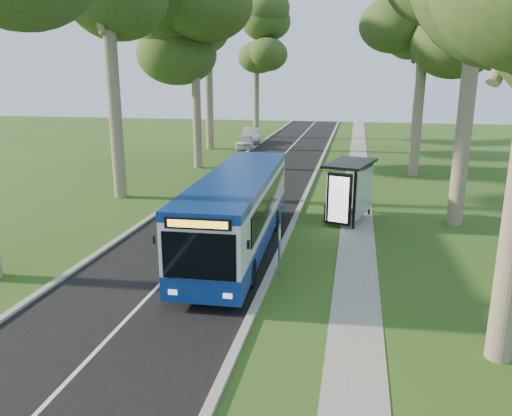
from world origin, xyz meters
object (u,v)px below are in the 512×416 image
at_px(bus_stop_sign, 280,231).
at_px(car_silver, 251,136).
at_px(bus, 238,211).
at_px(car_white, 245,142).
at_px(bus_shelter, 353,181).
at_px(litter_bin, 329,213).

height_order(bus_stop_sign, car_silver, bus_stop_sign).
height_order(bus, bus_stop_sign, bus).
bearing_deg(car_white, bus, -85.47).
bearing_deg(car_silver, bus_stop_sign, -89.15).
distance_m(bus, bus_shelter, 6.52).
bearing_deg(litter_bin, bus_shelter, 6.77).
height_order(bus, car_white, bus).
relative_size(bus_shelter, car_white, 0.93).
bearing_deg(bus_shelter, litter_bin, -157.49).
bearing_deg(bus, bus_shelter, 45.39).
relative_size(bus_shelter, car_silver, 0.77).
bearing_deg(litter_bin, bus, -125.54).
distance_m(bus_stop_sign, litter_bin, 7.14).
bearing_deg(bus_stop_sign, bus, 120.58).
height_order(bus_shelter, car_silver, bus_shelter).
bearing_deg(bus, bus_stop_sign, -50.34).
height_order(bus_stop_sign, bus_shelter, bus_shelter).
height_order(bus_shelter, litter_bin, bus_shelter).
xyz_separation_m(bus_stop_sign, car_white, (-8.04, 30.51, -0.94)).
xyz_separation_m(bus_stop_sign, bus_shelter, (2.39, 7.04, 0.42)).
bearing_deg(bus_stop_sign, litter_bin, 67.87).
xyz_separation_m(bus_shelter, car_silver, (-10.66, 27.45, -1.24)).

